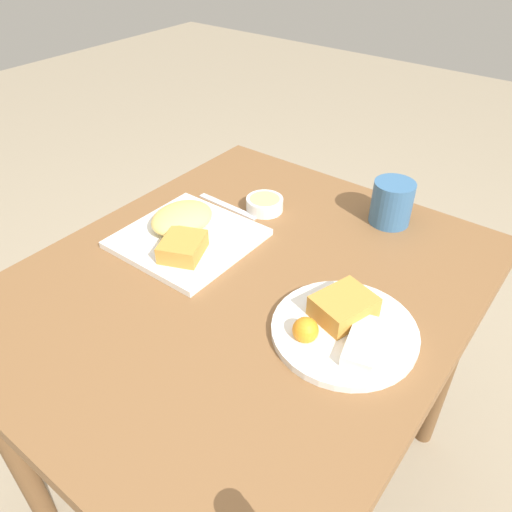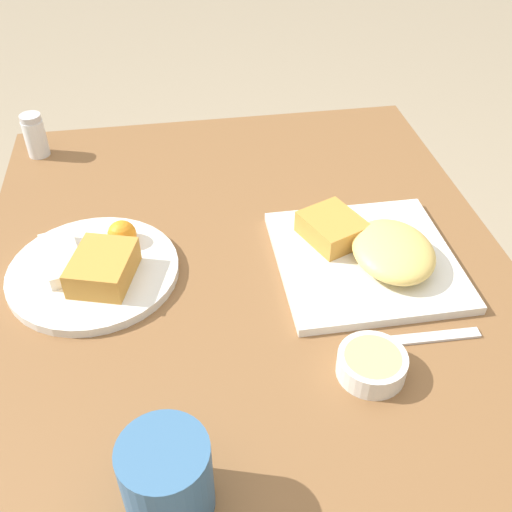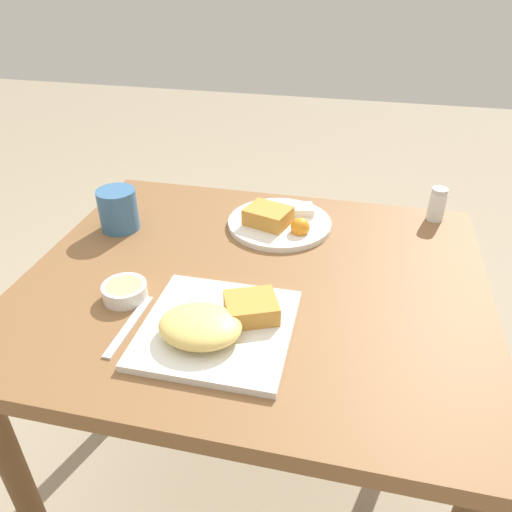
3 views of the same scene
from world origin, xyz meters
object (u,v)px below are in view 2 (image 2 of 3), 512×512
Objects in this scene: plate_oval_far at (95,267)px; coffee_mug at (167,478)px; sauce_ramekin at (372,364)px; salt_shaker at (36,138)px; butter_knife at (417,339)px; plate_square_near at (371,252)px.

plate_oval_far is 2.51× the size of coffee_mug.
sauce_ramekin is 1.04× the size of salt_shaker.
salt_shaker is 0.78m from butter_knife.
plate_square_near is 0.41m from plate_oval_far.
plate_square_near is 0.46m from coffee_mug.
plate_square_near reaches higher than plate_oval_far.
plate_oval_far is at bearing 13.77° from coffee_mug.
butter_knife is (-0.16, -0.01, -0.02)m from plate_square_near.
coffee_mug is at bearing -166.23° from plate_oval_far.
coffee_mug is (-0.74, -0.21, 0.01)m from salt_shaker.
sauce_ramekin is 0.50× the size of butter_knife.
plate_square_near is 0.21m from sauce_ramekin.
plate_square_near is 2.64× the size of coffee_mug.
butter_knife is (-0.56, -0.54, -0.03)m from salt_shaker.
sauce_ramekin is 0.29m from coffee_mug.
plate_square_near is 1.53× the size of butter_knife.
butter_knife is (0.04, -0.08, -0.01)m from sauce_ramekin.
salt_shaker is 0.77m from coffee_mug.
plate_square_near is at bearing -127.63° from salt_shaker.
salt_shaker is (0.41, 0.53, 0.01)m from plate_square_near.
plate_oval_far is 0.42m from sauce_ramekin.
sauce_ramekin is at bearing -62.68° from coffee_mug.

